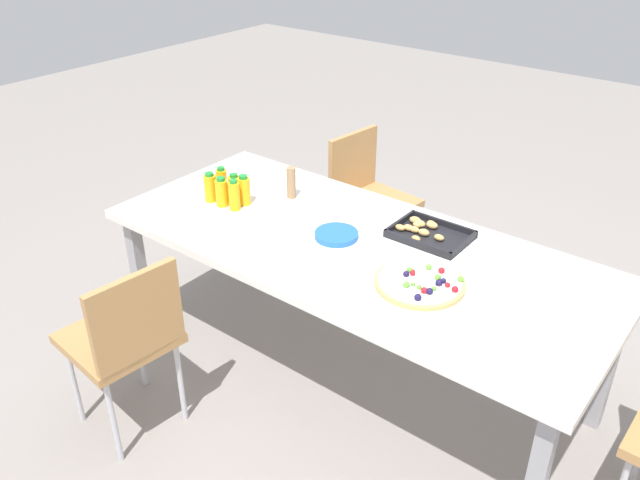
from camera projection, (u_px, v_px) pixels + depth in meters
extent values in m
plane|color=gray|center=(350.00, 373.00, 3.12)|extent=(12.00, 12.00, 0.00)
cube|color=white|center=(354.00, 247.00, 2.77)|extent=(2.21, 0.94, 0.04)
cube|color=#99999E|center=(140.00, 277.00, 3.24)|extent=(0.06, 0.06, 0.69)
cube|color=#99999E|center=(249.00, 220.00, 3.77)|extent=(0.06, 0.06, 0.69)
cube|color=#99999E|center=(609.00, 362.00, 2.67)|extent=(0.06, 0.06, 0.69)
cube|color=#B7844C|center=(119.00, 338.00, 2.64)|extent=(0.44, 0.44, 0.04)
cube|color=#B7844C|center=(137.00, 319.00, 2.44)|extent=(0.07, 0.38, 0.38)
cylinder|color=silver|center=(74.00, 384.00, 2.76)|extent=(0.02, 0.02, 0.41)
cylinder|color=silver|center=(140.00, 350.00, 2.96)|extent=(0.02, 0.02, 0.41)
cylinder|color=silver|center=(114.00, 423.00, 2.56)|extent=(0.02, 0.02, 0.41)
cylinder|color=silver|center=(181.00, 383.00, 2.76)|extent=(0.02, 0.02, 0.41)
cube|color=#B7844C|center=(376.00, 203.00, 3.72)|extent=(0.44, 0.44, 0.04)
cube|color=#B7844C|center=(353.00, 164.00, 3.74)|extent=(0.07, 0.38, 0.38)
cylinder|color=silver|center=(412.00, 240.00, 3.84)|extent=(0.02, 0.02, 0.41)
cylinder|color=silver|center=(377.00, 260.00, 3.65)|extent=(0.02, 0.02, 0.41)
cylinder|color=silver|center=(371.00, 223.00, 4.04)|extent=(0.02, 0.02, 0.41)
cylinder|color=silver|center=(336.00, 240.00, 3.84)|extent=(0.02, 0.02, 0.41)
cylinder|color=#FAAB14|center=(210.00, 188.00, 3.09)|extent=(0.06, 0.06, 0.13)
cylinder|color=#1E8C33|center=(209.00, 174.00, 3.06)|extent=(0.04, 0.04, 0.02)
cylinder|color=#FAAF14|center=(222.00, 193.00, 3.05)|extent=(0.06, 0.06, 0.13)
cylinder|color=#1E8C33|center=(221.00, 179.00, 3.02)|extent=(0.04, 0.04, 0.02)
cylinder|color=#F8AD14|center=(234.00, 196.00, 3.01)|extent=(0.05, 0.05, 0.13)
cylinder|color=#1E8C33|center=(233.00, 181.00, 2.97)|extent=(0.03, 0.03, 0.02)
cylinder|color=#FAAF14|center=(222.00, 183.00, 3.14)|extent=(0.05, 0.05, 0.13)
cylinder|color=#1E8C33|center=(221.00, 169.00, 3.11)|extent=(0.04, 0.04, 0.02)
cylinder|color=#F9AF14|center=(234.00, 188.00, 3.11)|extent=(0.06, 0.06, 0.12)
cylinder|color=#1E8C33|center=(234.00, 176.00, 3.08)|extent=(0.04, 0.04, 0.02)
cylinder|color=#FAAC14|center=(244.00, 191.00, 3.06)|extent=(0.06, 0.06, 0.13)
cylinder|color=#1E8C33|center=(243.00, 177.00, 3.03)|extent=(0.04, 0.04, 0.02)
cylinder|color=tan|center=(420.00, 283.00, 2.48)|extent=(0.35, 0.35, 0.02)
cylinder|color=white|center=(420.00, 280.00, 2.47)|extent=(0.32, 0.32, 0.01)
sphere|color=#66B238|center=(461.00, 279.00, 2.46)|extent=(0.02, 0.02, 0.02)
sphere|color=#66B238|center=(434.00, 289.00, 2.40)|extent=(0.02, 0.02, 0.02)
sphere|color=#66B238|center=(410.00, 270.00, 2.51)|extent=(0.02, 0.02, 0.02)
sphere|color=#66B238|center=(406.00, 285.00, 2.42)|extent=(0.03, 0.03, 0.03)
sphere|color=red|center=(448.00, 285.00, 2.43)|extent=(0.02, 0.02, 0.02)
sphere|color=#1E1947|center=(406.00, 274.00, 2.49)|extent=(0.02, 0.02, 0.02)
sphere|color=#1E1947|center=(429.00, 291.00, 2.38)|extent=(0.03, 0.03, 0.03)
sphere|color=red|center=(441.00, 271.00, 2.51)|extent=(0.03, 0.03, 0.03)
sphere|color=red|center=(413.00, 271.00, 2.51)|extent=(0.02, 0.02, 0.02)
sphere|color=red|center=(413.00, 273.00, 2.50)|extent=(0.02, 0.02, 0.02)
sphere|color=red|center=(424.00, 290.00, 2.39)|extent=(0.03, 0.03, 0.03)
sphere|color=#66B238|center=(429.00, 267.00, 2.53)|extent=(0.02, 0.02, 0.02)
sphere|color=#66B238|center=(419.00, 287.00, 2.41)|extent=(0.02, 0.02, 0.02)
sphere|color=red|center=(455.00, 289.00, 2.40)|extent=(0.03, 0.03, 0.03)
sphere|color=#1E1947|center=(439.00, 283.00, 2.43)|extent=(0.03, 0.03, 0.03)
sphere|color=#66B238|center=(438.00, 277.00, 2.47)|extent=(0.03, 0.03, 0.03)
sphere|color=#1E1947|center=(443.00, 281.00, 2.45)|extent=(0.02, 0.02, 0.02)
sphere|color=#1E1947|center=(418.00, 297.00, 2.35)|extent=(0.03, 0.03, 0.03)
sphere|color=#66B238|center=(413.00, 284.00, 2.43)|extent=(0.02, 0.02, 0.02)
cube|color=black|center=(430.00, 237.00, 2.81)|extent=(0.33, 0.25, 0.01)
cube|color=black|center=(417.00, 244.00, 2.72)|extent=(0.33, 0.01, 0.03)
cube|color=black|center=(444.00, 224.00, 2.88)|extent=(0.33, 0.01, 0.03)
cube|color=black|center=(399.00, 223.00, 2.88)|extent=(0.01, 0.25, 0.03)
cube|color=black|center=(464.00, 245.00, 2.71)|extent=(0.01, 0.25, 0.03)
ellipsoid|color=tan|center=(439.00, 238.00, 2.76)|extent=(0.05, 0.03, 0.03)
ellipsoid|color=tan|center=(400.00, 228.00, 2.84)|extent=(0.05, 0.03, 0.03)
ellipsoid|color=tan|center=(414.00, 230.00, 2.83)|extent=(0.05, 0.03, 0.03)
ellipsoid|color=tan|center=(424.00, 232.00, 2.80)|extent=(0.05, 0.04, 0.03)
ellipsoid|color=tan|center=(416.00, 239.00, 2.76)|extent=(0.04, 0.03, 0.02)
ellipsoid|color=tan|center=(420.00, 224.00, 2.87)|extent=(0.06, 0.04, 0.03)
ellipsoid|color=tan|center=(417.00, 225.00, 2.87)|extent=(0.04, 0.03, 0.02)
ellipsoid|color=tan|center=(439.00, 237.00, 2.77)|extent=(0.04, 0.03, 0.02)
ellipsoid|color=tan|center=(431.00, 223.00, 2.88)|extent=(0.04, 0.03, 0.02)
ellipsoid|color=tan|center=(415.00, 220.00, 2.90)|extent=(0.06, 0.04, 0.03)
ellipsoid|color=tan|center=(432.00, 225.00, 2.86)|extent=(0.05, 0.04, 0.03)
ellipsoid|color=tan|center=(408.00, 228.00, 2.84)|extent=(0.05, 0.03, 0.03)
cylinder|color=blue|center=(336.00, 237.00, 2.81)|extent=(0.19, 0.19, 0.00)
cylinder|color=blue|center=(336.00, 236.00, 2.80)|extent=(0.19, 0.19, 0.00)
cylinder|color=blue|center=(336.00, 235.00, 2.80)|extent=(0.19, 0.19, 0.00)
cylinder|color=blue|center=(336.00, 234.00, 2.80)|extent=(0.19, 0.19, 0.00)
cylinder|color=blue|center=(336.00, 233.00, 2.80)|extent=(0.19, 0.19, 0.00)
cube|color=white|center=(319.00, 271.00, 2.56)|extent=(0.15, 0.15, 0.01)
cylinder|color=#9E7A56|center=(291.00, 183.00, 3.12)|extent=(0.04, 0.04, 0.16)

